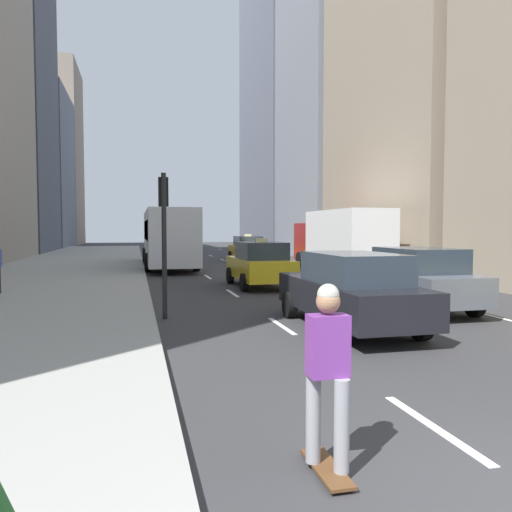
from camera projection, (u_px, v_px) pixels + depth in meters
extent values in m
cube|color=#9E9E99|center=(71.00, 267.00, 28.28)|extent=(8.00, 66.00, 0.15)
cube|color=white|center=(433.00, 426.00, 5.62)|extent=(0.12, 2.00, 0.01)
cube|color=white|center=(282.00, 326.00, 11.44)|extent=(0.12, 2.00, 0.01)
cube|color=white|center=(232.00, 293.00, 17.27)|extent=(0.12, 2.00, 0.01)
cube|color=white|center=(208.00, 277.00, 23.09)|extent=(0.12, 2.00, 0.01)
cube|color=white|center=(193.00, 267.00, 28.91)|extent=(0.12, 2.00, 0.01)
cube|color=white|center=(183.00, 261.00, 34.74)|extent=(0.12, 2.00, 0.01)
cube|color=white|center=(177.00, 256.00, 40.56)|extent=(0.12, 2.00, 0.01)
cube|color=white|center=(171.00, 253.00, 46.38)|extent=(0.12, 2.00, 0.01)
cube|color=white|center=(167.00, 250.00, 52.20)|extent=(0.12, 2.00, 0.01)
cube|color=white|center=(392.00, 321.00, 12.10)|extent=(0.12, 2.00, 0.01)
cube|color=white|center=(309.00, 291.00, 17.93)|extent=(0.12, 2.00, 0.01)
cube|color=white|center=(266.00, 276.00, 23.75)|extent=(0.12, 2.00, 0.01)
cube|color=white|center=(240.00, 266.00, 29.57)|extent=(0.12, 2.00, 0.01)
cube|color=white|center=(223.00, 260.00, 35.39)|extent=(0.12, 2.00, 0.01)
cube|color=white|center=(211.00, 256.00, 41.22)|extent=(0.12, 2.00, 0.01)
cube|color=white|center=(201.00, 252.00, 47.04)|extent=(0.12, 2.00, 0.01)
cube|color=white|center=(194.00, 250.00, 52.86)|extent=(0.12, 2.00, 0.01)
cube|color=white|center=(491.00, 316.00, 12.76)|extent=(0.12, 2.00, 0.01)
cube|color=white|center=(380.00, 289.00, 18.58)|extent=(0.12, 2.00, 0.01)
cube|color=white|center=(321.00, 274.00, 24.41)|extent=(0.12, 2.00, 0.01)
cube|color=white|center=(286.00, 265.00, 30.23)|extent=(0.12, 2.00, 0.01)
cube|color=white|center=(261.00, 260.00, 36.05)|extent=(0.12, 2.00, 0.01)
cube|color=white|center=(244.00, 255.00, 41.87)|extent=(0.12, 2.00, 0.01)
cube|color=white|center=(231.00, 252.00, 47.70)|extent=(0.12, 2.00, 0.01)
cube|color=white|center=(220.00, 249.00, 53.52)|extent=(0.12, 2.00, 0.01)
cube|color=#4C515B|center=(14.00, 105.00, 45.07)|extent=(6.00, 12.06, 26.84)
cube|color=slate|center=(42.00, 170.00, 58.31)|extent=(6.00, 12.97, 18.19)
cube|color=gray|center=(58.00, 156.00, 70.46)|extent=(6.00, 11.93, 25.00)
cube|color=gray|center=(415.00, 85.00, 28.12)|extent=(6.00, 12.75, 20.69)
cube|color=gray|center=(329.00, 78.00, 40.38)|extent=(6.00, 10.98, 28.84)
cube|color=slate|center=(281.00, 85.00, 53.53)|extent=(6.00, 15.25, 35.41)
cube|color=yellow|center=(260.00, 268.00, 19.21)|extent=(1.80, 4.40, 0.76)
cube|color=#28333D|center=(261.00, 250.00, 18.91)|extent=(1.58, 2.29, 0.64)
cube|color=#F2E599|center=(261.00, 240.00, 18.89)|extent=(0.44, 0.20, 0.14)
cylinder|color=black|center=(230.00, 275.00, 20.34)|extent=(0.22, 0.66, 0.66)
cylinder|color=black|center=(273.00, 274.00, 20.76)|extent=(0.22, 0.66, 0.66)
cylinder|color=black|center=(244.00, 282.00, 17.69)|extent=(0.22, 0.66, 0.66)
cylinder|color=black|center=(293.00, 281.00, 18.11)|extent=(0.22, 0.66, 0.66)
cube|color=yellow|center=(247.00, 251.00, 34.21)|extent=(1.80, 4.40, 0.76)
cube|color=#28333D|center=(248.00, 241.00, 33.91)|extent=(1.58, 2.29, 0.64)
cube|color=#F2E599|center=(248.00, 235.00, 33.89)|extent=(0.44, 0.20, 0.14)
cylinder|color=black|center=(230.00, 256.00, 35.34)|extent=(0.22, 0.66, 0.66)
cylinder|color=black|center=(255.00, 255.00, 35.76)|extent=(0.22, 0.66, 0.66)
cylinder|color=black|center=(238.00, 258.00, 32.69)|extent=(0.22, 0.66, 0.66)
cylinder|color=black|center=(265.00, 257.00, 33.11)|extent=(0.22, 0.66, 0.66)
cube|color=black|center=(348.00, 297.00, 11.21)|extent=(1.80, 4.91, 0.73)
cube|color=#28333D|center=(354.00, 268.00, 10.89)|extent=(1.58, 2.55, 0.64)
cylinder|color=black|center=(290.00, 305.00, 12.50)|extent=(0.22, 0.66, 0.66)
cylinder|color=black|center=(356.00, 302.00, 12.92)|extent=(0.22, 0.66, 0.66)
cylinder|color=black|center=(337.00, 328.00, 9.55)|extent=(0.22, 0.66, 0.66)
cylinder|color=black|center=(421.00, 324.00, 9.97)|extent=(0.22, 0.66, 0.66)
cube|color=#565B66|center=(413.00, 284.00, 13.76)|extent=(1.80, 4.53, 0.75)
cube|color=#28333D|center=(419.00, 260.00, 13.45)|extent=(1.58, 2.35, 0.64)
cylinder|color=black|center=(361.00, 292.00, 14.93)|extent=(0.22, 0.66, 0.66)
cylinder|color=black|center=(414.00, 291.00, 15.35)|extent=(0.22, 0.66, 0.66)
cylinder|color=black|center=(411.00, 307.00, 12.20)|extent=(0.22, 0.66, 0.66)
cylinder|color=black|center=(475.00, 304.00, 12.63)|extent=(0.22, 0.66, 0.66)
cube|color=silver|center=(168.00, 236.00, 28.87)|extent=(2.50, 11.60, 2.90)
cube|color=#28333D|center=(163.00, 230.00, 34.44)|extent=(2.30, 0.12, 1.40)
cube|color=#28333D|center=(147.00, 230.00, 28.57)|extent=(0.08, 9.86, 1.10)
cube|color=yellow|center=(163.00, 217.00, 34.39)|extent=(1.50, 0.10, 0.36)
cylinder|color=black|center=(145.00, 256.00, 32.14)|extent=(0.30, 1.00, 1.00)
cylinder|color=black|center=(184.00, 255.00, 32.73)|extent=(0.30, 1.00, 1.00)
cylinder|color=black|center=(148.00, 263.00, 25.56)|extent=(0.30, 1.00, 1.00)
cylinder|color=black|center=(196.00, 262.00, 26.14)|extent=(0.30, 1.00, 1.00)
cube|color=maroon|center=(318.00, 241.00, 28.80)|extent=(2.10, 2.40, 2.10)
cube|color=#28333D|center=(311.00, 236.00, 29.90)|extent=(1.90, 0.10, 0.90)
cube|color=white|center=(348.00, 237.00, 24.71)|extent=(2.30, 6.00, 2.70)
cylinder|color=black|center=(300.00, 260.00, 28.61)|extent=(0.28, 0.90, 0.90)
cylinder|color=black|center=(334.00, 259.00, 29.10)|extent=(0.28, 0.90, 0.90)
cylinder|color=black|center=(335.00, 267.00, 23.35)|extent=(0.28, 0.90, 0.90)
cylinder|color=black|center=(380.00, 266.00, 23.89)|extent=(0.28, 0.90, 0.90)
cube|color=brown|center=(327.00, 468.00, 4.55)|extent=(0.24, 0.80, 0.03)
cylinder|color=black|center=(316.00, 457.00, 4.82)|extent=(0.18, 0.05, 0.05)
cylinder|color=black|center=(339.00, 486.00, 4.28)|extent=(0.18, 0.05, 0.05)
cylinder|color=gray|center=(313.00, 418.00, 4.62)|extent=(0.14, 0.14, 0.84)
cylinder|color=gray|center=(342.00, 426.00, 4.43)|extent=(0.14, 0.14, 0.84)
cube|color=#72338C|center=(328.00, 345.00, 4.49)|extent=(0.36, 0.22, 0.56)
sphere|color=#9E7051|center=(328.00, 301.00, 4.47)|extent=(0.22, 0.22, 0.22)
sphere|color=#B2AD9E|center=(328.00, 295.00, 4.46)|extent=(0.20, 0.20, 0.20)
cylinder|color=black|center=(164.00, 246.00, 12.28)|extent=(0.12, 0.12, 3.60)
cube|color=black|center=(163.00, 192.00, 12.38)|extent=(0.24, 0.20, 0.72)
sphere|color=red|center=(163.00, 183.00, 12.47)|extent=(0.14, 0.14, 0.14)
sphere|color=#4C3F14|center=(163.00, 192.00, 12.49)|extent=(0.14, 0.14, 0.14)
sphere|color=#198C2D|center=(163.00, 201.00, 12.50)|extent=(0.14, 0.14, 0.14)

